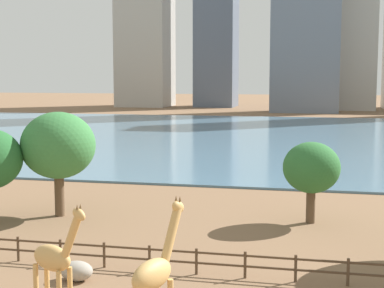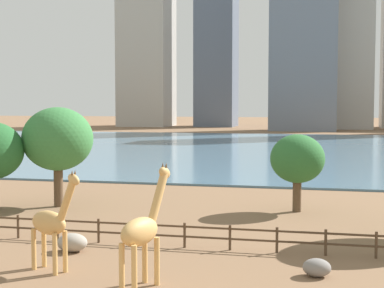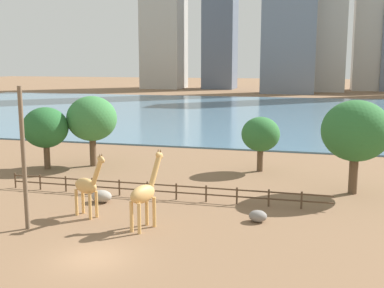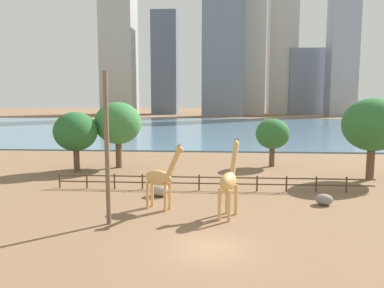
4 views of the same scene
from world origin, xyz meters
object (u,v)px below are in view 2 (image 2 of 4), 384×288
boulder_near_fence (72,243)px  tree_left_small (58,139)px  giraffe_tall (51,223)px  boulder_by_pole (317,268)px  tree_right_tall (297,159)px  giraffe_companion (142,231)px

boulder_near_fence → tree_left_small: tree_left_small is taller
giraffe_tall → boulder_near_fence: (-0.61, 3.45, -1.73)m
boulder_by_pole → giraffe_tall: bearing=-170.7°
tree_right_tall → tree_left_small: 17.05m
giraffe_tall → boulder_by_pole: (11.51, 1.88, -1.81)m
boulder_near_fence → giraffe_tall: bearing=-80.0°
boulder_near_fence → boulder_by_pole: bearing=-7.4°
giraffe_companion → boulder_by_pole: giraffe_companion is taller
boulder_near_fence → tree_left_small: 14.09m
giraffe_companion → boulder_by_pole: bearing=-47.1°
boulder_near_fence → giraffe_companion: bearing=-42.0°
tree_left_small → giraffe_tall: bearing=-65.3°
giraffe_companion → boulder_near_fence: size_ratio=3.19×
giraffe_companion → tree_left_small: size_ratio=0.69×
boulder_near_fence → tree_right_tall: size_ratio=0.29×
giraffe_tall → tree_left_small: bearing=138.6°
giraffe_companion → tree_left_small: bearing=53.7°
giraffe_companion → boulder_near_fence: bearing=66.5°
boulder_by_pole → tree_left_small: (-18.51, 13.33, 4.48)m
boulder_near_fence → boulder_by_pole: (12.12, -1.57, -0.07)m
tree_right_tall → tree_left_small: (-16.91, -1.81, 1.23)m
boulder_by_pole → tree_right_tall: 15.56m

